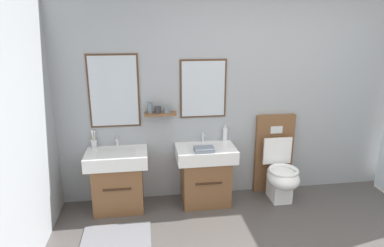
# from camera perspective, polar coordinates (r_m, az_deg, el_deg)

# --- Properties ---
(wall_back) EXTENTS (5.12, 0.27, 2.56)m
(wall_back) POSITION_cam_1_polar(r_m,az_deg,el_deg) (4.15, 12.01, 5.48)
(wall_back) COLOR #999EA3
(wall_back) RESTS_ON ground
(bath_mat) EXTENTS (0.68, 0.44, 0.01)m
(bath_mat) POSITION_cam_1_polar(r_m,az_deg,el_deg) (3.63, -12.70, -18.25)
(bath_mat) COLOR slate
(bath_mat) RESTS_ON ground
(vanity_sink_left) EXTENTS (0.68, 0.47, 0.70)m
(vanity_sink_left) POSITION_cam_1_polar(r_m,az_deg,el_deg) (3.95, -12.44, -9.02)
(vanity_sink_left) COLOR brown
(vanity_sink_left) RESTS_ON ground
(tap_on_left_sink) EXTENTS (0.03, 0.13, 0.11)m
(tap_on_left_sink) POSITION_cam_1_polar(r_m,az_deg,el_deg) (3.96, -12.63, -2.80)
(tap_on_left_sink) COLOR silver
(tap_on_left_sink) RESTS_ON vanity_sink_left
(vanity_sink_right) EXTENTS (0.68, 0.47, 0.70)m
(vanity_sink_right) POSITION_cam_1_polar(r_m,az_deg,el_deg) (4.00, 2.26, -8.33)
(vanity_sink_right) COLOR brown
(vanity_sink_right) RESTS_ON ground
(tap_on_right_sink) EXTENTS (0.03, 0.13, 0.11)m
(tap_on_right_sink) POSITION_cam_1_polar(r_m,az_deg,el_deg) (4.00, 1.89, -2.19)
(tap_on_right_sink) COLOR silver
(tap_on_right_sink) RESTS_ON vanity_sink_right
(toilet) EXTENTS (0.48, 0.62, 1.00)m
(toilet) POSITION_cam_1_polar(r_m,az_deg,el_deg) (4.24, 14.43, -7.32)
(toilet) COLOR brown
(toilet) RESTS_ON ground
(toothbrush_cup) EXTENTS (0.07, 0.07, 0.21)m
(toothbrush_cup) POSITION_cam_1_polar(r_m,az_deg,el_deg) (3.98, -16.35, -3.14)
(toothbrush_cup) COLOR silver
(toothbrush_cup) RESTS_ON vanity_sink_left
(soap_dispenser) EXTENTS (0.06, 0.06, 0.20)m
(soap_dispenser) POSITION_cam_1_polar(r_m,az_deg,el_deg) (4.05, 5.65, -1.79)
(soap_dispenser) COLOR white
(soap_dispenser) RESTS_ON vanity_sink_right
(folded_hand_towel) EXTENTS (0.22, 0.16, 0.04)m
(folded_hand_towel) POSITION_cam_1_polar(r_m,az_deg,el_deg) (3.73, 2.09, -4.41)
(folded_hand_towel) COLOR gray
(folded_hand_towel) RESTS_ON vanity_sink_right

